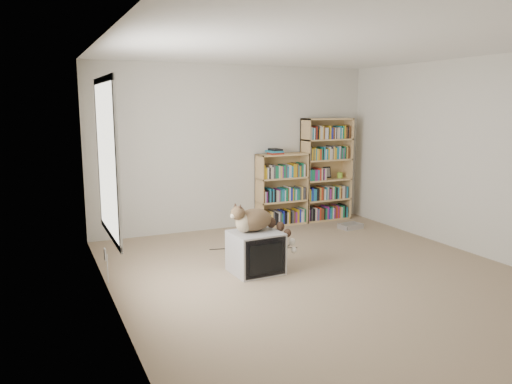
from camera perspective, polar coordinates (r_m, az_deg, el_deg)
name	(u,v)px	position (r m, az deg, el deg)	size (l,w,h in m)	color
floor	(319,275)	(5.79, 7.22, -9.35)	(4.50, 5.00, 0.01)	tan
wall_back	(235,148)	(7.73, -2.37, 5.07)	(4.50, 0.02, 2.50)	beige
wall_left	(110,178)	(4.72, -16.36, 1.58)	(0.02, 5.00, 2.50)	beige
wall_right	(472,157)	(6.96, 23.48, 3.73)	(0.02, 5.00, 2.50)	beige
ceiling	(324,47)	(5.50, 7.81, 16.08)	(4.50, 5.00, 0.02)	white
window	(107,159)	(4.90, -16.65, 3.63)	(0.02, 1.22, 1.52)	white
crt_tv	(255,252)	(5.76, -0.06, -6.90)	(0.57, 0.53, 0.48)	#ABABAE
cat	(259,223)	(5.72, 0.37, -3.54)	(0.75, 0.50, 0.57)	#382417
bookcase_tall	(326,172)	(8.36, 7.97, 2.30)	(0.84, 0.30, 1.69)	tan
bookcase_short	(282,192)	(8.00, 2.94, -0.01)	(0.83, 0.30, 1.14)	tan
book_stack	(275,151)	(7.81, 2.20, 4.66)	(0.21, 0.27, 0.09)	red
green_mug	(340,175)	(8.50, 9.53, 1.92)	(0.09, 0.09, 0.10)	#84BA35
framed_print	(327,172)	(8.47, 8.09, 2.25)	(0.14, 0.01, 0.19)	black
dvd_player	(350,226)	(7.93, 10.75, -3.84)	(0.34, 0.24, 0.08)	#B6B5BB
wall_outlet	(105,254)	(5.63, -16.87, -6.84)	(0.01, 0.08, 0.13)	silver
floor_cables	(255,247)	(6.80, -0.15, -6.28)	(1.20, 0.70, 0.01)	black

